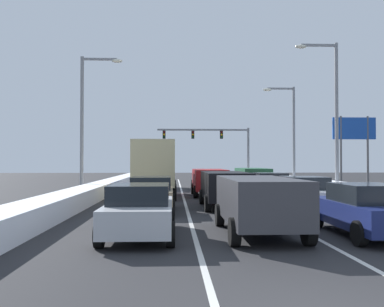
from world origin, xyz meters
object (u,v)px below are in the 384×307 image
Objects in this scene: sedan_tan_left_lane_second at (152,194)px; street_lamp_right_near at (331,106)px; suv_white_left_lane_fourth at (158,176)px; street_lamp_left_mid at (87,113)px; sedan_silver_left_lane_nearest at (140,210)px; traffic_light_gantry at (216,140)px; suv_red_center_lane_third at (209,180)px; street_lamp_right_mid at (290,128)px; suv_black_center_lane_second at (225,186)px; suv_green_right_lane_fourth at (252,177)px; sedan_white_right_lane_second at (303,194)px; sedan_maroon_right_lane_third at (270,185)px; roadside_sign_right at (354,136)px; sedan_navy_right_lane_nearest at (366,209)px; suv_charcoal_center_lane_nearest at (258,200)px; sedan_gray_center_lane_fourth at (205,179)px; box_truck_left_lane_third at (155,166)px.

sedan_tan_left_lane_second is 13.61m from street_lamp_right_near.
suv_white_left_lane_fourth is 0.56× the size of street_lamp_left_mid.
traffic_light_gantry reaches higher than sedan_silver_left_lane_nearest.
street_lamp_right_mid is (7.28, 7.55, 3.96)m from suv_red_center_lane_third.
traffic_light_gantry reaches higher than suv_white_left_lane_fourth.
street_lamp_left_mid is (-15.00, -7.29, 0.26)m from street_lamp_right_mid.
suv_black_center_lane_second and suv_white_left_lane_fourth have the same top height.
suv_green_right_lane_fourth and suv_black_center_lane_second have the same top height.
sedan_white_right_lane_second is 17.09m from suv_white_left_lane_fourth.
roadside_sign_right is at bearing 36.85° from sedan_maroon_right_lane_third.
roadside_sign_right is (7.58, 5.68, 3.25)m from sedan_maroon_right_lane_third.
sedan_white_right_lane_second is at bearing -91.09° from suv_green_right_lane_fourth.
suv_red_center_lane_third reaches higher than sedan_navy_right_lane_nearest.
suv_charcoal_center_lane_nearest reaches higher than sedan_gray_center_lane_fourth.
suv_white_left_lane_fourth is (-0.26, 21.61, 0.25)m from sedan_silver_left_lane_nearest.
suv_charcoal_center_lane_nearest reaches higher than sedan_white_right_lane_second.
box_truck_left_lane_third is 0.76× the size of street_lamp_right_near.
sedan_gray_center_lane_fourth is (-0.01, 20.82, -0.25)m from suv_charcoal_center_lane_nearest.
roadside_sign_right reaches higher than suv_green_right_lane_fourth.
suv_charcoal_center_lane_nearest is 13.72m from box_truck_left_lane_third.
traffic_light_gantry reaches higher than sedan_white_right_lane_second.
traffic_light_gantry is (2.81, 22.98, 3.72)m from suv_red_center_lane_third.
suv_black_center_lane_second is (-0.08, 7.27, 0.00)m from suv_charcoal_center_lane_nearest.
sedan_tan_left_lane_second is 32.11m from traffic_light_gantry.
sedan_silver_left_lane_nearest is (-6.56, 0.11, 0.00)m from sedan_navy_right_lane_nearest.
street_lamp_left_mid is (-4.49, 14.64, 4.47)m from sedan_silver_left_lane_nearest.
sedan_silver_left_lane_nearest is (-3.24, -14.38, -0.25)m from suv_red_center_lane_third.
sedan_maroon_right_lane_third is 1.00× the size of sedan_tan_left_lane_second.
box_truck_left_lane_third is at bearing 105.21° from suv_charcoal_center_lane_nearest.
box_truck_left_lane_third is (-6.73, 7.46, 1.14)m from sedan_white_right_lane_second.
sedan_navy_right_lane_nearest is 6.07m from sedan_white_right_lane_second.
box_truck_left_lane_third reaches higher than sedan_tan_left_lane_second.
traffic_light_gantry reaches higher than box_truck_left_lane_third.
traffic_light_gantry is 1.99× the size of roadside_sign_right.
suv_white_left_lane_fourth is (-6.86, 9.32, 0.25)m from sedan_maroon_right_lane_third.
sedan_white_right_lane_second is at bearing 89.62° from sedan_navy_right_lane_nearest.
box_truck_left_lane_third is at bearing -141.34° from street_lamp_right_mid.
traffic_light_gantry is 1.31× the size of street_lamp_right_mid.
traffic_light_gantry is 25.04m from street_lamp_left_mid.
street_lamp_right_near reaches higher than suv_black_center_lane_second.
street_lamp_right_mid reaches higher than sedan_tan_left_lane_second.
street_lamp_right_mid is (3.96, 22.04, 4.21)m from sedan_navy_right_lane_nearest.
street_lamp_right_mid is at bearing 90.78° from street_lamp_right_near.
sedan_tan_left_lane_second is 15.55m from suv_white_left_lane_fourth.
sedan_white_right_lane_second is at bearing -47.94° from box_truck_left_lane_third.
sedan_silver_left_lane_nearest is 6.06m from sedan_tan_left_lane_second.
traffic_light_gantry is 16.06m from street_lamp_right_mid.
sedan_silver_left_lane_nearest is 38.05m from traffic_light_gantry.
sedan_white_right_lane_second and sedan_tan_left_lane_second have the same top height.
sedan_gray_center_lane_fourth is at bearing 147.44° from suv_green_right_lane_fourth.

